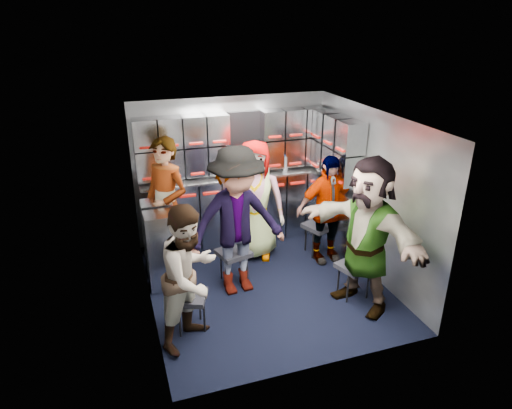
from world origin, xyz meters
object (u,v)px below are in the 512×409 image
object	(u,v)px
attendant_standing	(167,206)
attendant_arc_b	(237,222)
jump_seat_near_right	(354,268)
attendant_arc_d	(326,210)
attendant_arc_e	(367,235)
jump_seat_mid_left	(234,255)
jump_seat_center	(251,222)
jump_seat_near_left	(189,299)
jump_seat_mid_right	(319,227)
attendant_arc_c	(255,200)
attendant_arc_a	(190,276)

from	to	relation	value
attendant_standing	attendant_arc_b	bearing A→B (deg)	1.30
jump_seat_near_right	attendant_arc_d	bearing A→B (deg)	85.88
attendant_arc_e	attendant_arc_b	bearing A→B (deg)	-140.82
jump_seat_mid_left	attendant_arc_d	bearing A→B (deg)	7.20
jump_seat_center	attendant_arc_d	xyz separation A→B (m)	(0.86, -0.60, 0.32)
attendant_standing	attendant_arc_e	bearing A→B (deg)	11.76
jump_seat_near_left	jump_seat_mid_right	distance (m)	2.30
attendant_arc_c	attendant_arc_d	world-z (taller)	attendant_arc_c
attendant_standing	attendant_arc_a	world-z (taller)	attendant_standing
jump_seat_center	jump_seat_mid_right	size ratio (longest dim) A/B	1.01
jump_seat_near_left	jump_seat_near_right	bearing A→B (deg)	0.00
attendant_arc_a	attendant_arc_c	world-z (taller)	attendant_arc_c
jump_seat_near_left	attendant_arc_d	bearing A→B (deg)	24.07
jump_seat_center	attendant_arc_d	distance (m)	1.10
jump_seat_mid_right	attendant_arc_c	distance (m)	0.99
attendant_arc_c	attendant_arc_e	size ratio (longest dim) A/B	0.92
attendant_arc_b	attendant_arc_c	xyz separation A→B (m)	(0.47, 0.77, -0.09)
jump_seat_near_left	jump_seat_center	distance (m)	1.91
jump_seat_near_right	attendant_standing	xyz separation A→B (m)	(-1.97, 1.34, 0.51)
jump_seat_near_right	jump_seat_mid_left	bearing A→B (deg)	149.76
attendant_arc_b	attendant_arc_e	distance (m)	1.47
jump_seat_center	attendant_arc_b	size ratio (longest dim) A/B	0.27
attendant_standing	attendant_arc_c	xyz separation A→B (m)	(1.17, -0.01, -0.07)
attendant_arc_a	attendant_arc_c	bearing A→B (deg)	11.80
jump_seat_near_right	attendant_arc_b	bearing A→B (deg)	156.21
attendant_arc_d	attendant_arc_e	bearing A→B (deg)	-96.50
attendant_arc_e	attendant_arc_d	bearing A→B (deg)	155.99
jump_seat_center	attendant_arc_c	distance (m)	0.44
jump_seat_mid_left	attendant_arc_b	distance (m)	0.55
jump_seat_mid_right	jump_seat_near_right	bearing A→B (deg)	-93.44
attendant_standing	attendant_arc_b	distance (m)	1.05
jump_seat_near_left	attendant_arc_d	distance (m)	2.26
jump_seat_near_left	attendant_arc_c	world-z (taller)	attendant_arc_c
jump_seat_center	jump_seat_mid_right	xyz separation A→B (m)	(0.86, -0.42, -0.02)
jump_seat_near_left	jump_seat_mid_left	distance (m)	1.02
jump_seat_near_right	attendant_arc_c	bearing A→B (deg)	121.05
jump_seat_mid_left	attendant_arc_e	world-z (taller)	attendant_arc_e
attendant_arc_a	attendant_arc_e	bearing A→B (deg)	-40.42
jump_seat_near_left	attendant_arc_c	size ratio (longest dim) A/B	0.28
jump_seat_mid_left	jump_seat_center	bearing A→B (deg)	58.54
attendant_arc_d	jump_seat_center	bearing A→B (deg)	142.21
jump_seat_near_left	attendant_arc_c	distance (m)	1.82
attendant_arc_e	jump_seat_mid_right	bearing A→B (deg)	156.47
attendant_arc_b	attendant_arc_d	world-z (taller)	attendant_arc_b
attendant_arc_a	attendant_arc_c	size ratio (longest dim) A/B	0.92
jump_seat_mid_right	attendant_arc_a	world-z (taller)	attendant_arc_a
jump_seat_near_left	attendant_standing	xyz separation A→B (m)	(-0.00, 1.34, 0.52)
attendant_standing	attendant_arc_d	bearing A→B (deg)	37.46
jump_seat_near_left	jump_seat_mid_right	bearing A→B (deg)	28.16
jump_seat_mid_left	attendant_arc_a	world-z (taller)	attendant_arc_a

